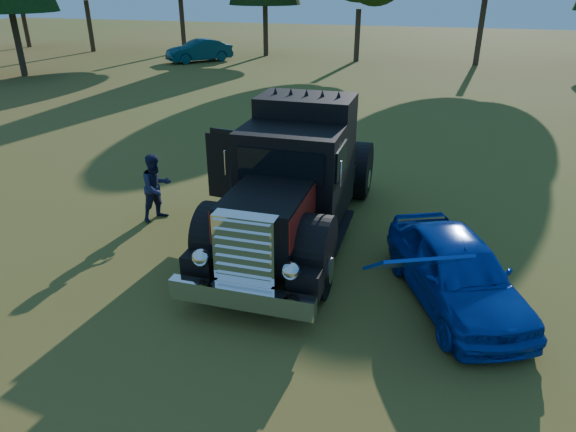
# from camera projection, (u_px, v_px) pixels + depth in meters

# --- Properties ---
(ground) EXTENTS (120.00, 120.00, 0.00)m
(ground) POSITION_uv_depth(u_px,v_px,m) (312.00, 298.00, 9.35)
(ground) COLOR #425A1A
(ground) RESTS_ON ground
(diamond_t_truck) EXTENTS (3.37, 7.16, 3.00)m
(diamond_t_truck) POSITION_uv_depth(u_px,v_px,m) (295.00, 185.00, 10.97)
(diamond_t_truck) COLOR black
(diamond_t_truck) RESTS_ON ground
(hotrod_coupe) EXTENTS (2.94, 4.28, 1.89)m
(hotrod_coupe) POSITION_uv_depth(u_px,v_px,m) (456.00, 270.00, 8.97)
(hotrod_coupe) COLOR #0737A7
(hotrod_coupe) RESTS_ON ground
(spectator_near) EXTENTS (0.69, 0.80, 1.85)m
(spectator_near) POSITION_uv_depth(u_px,v_px,m) (240.00, 188.00, 11.74)
(spectator_near) COLOR #20274B
(spectator_near) RESTS_ON ground
(spectator_far) EXTENTS (0.90, 0.98, 1.62)m
(spectator_far) POSITION_uv_depth(u_px,v_px,m) (157.00, 187.00, 12.09)
(spectator_far) COLOR #1B2B40
(spectator_far) RESTS_ON ground
(distant_teal_car) EXTENTS (4.19, 4.34, 1.48)m
(distant_teal_car) POSITION_uv_depth(u_px,v_px,m) (199.00, 51.00, 35.55)
(distant_teal_car) COLOR #0A4141
(distant_teal_car) RESTS_ON ground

